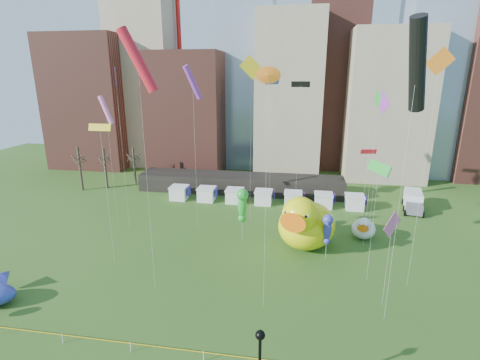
% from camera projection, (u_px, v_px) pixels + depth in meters
% --- Properties ---
extents(skyline, '(101.00, 23.00, 68.00)m').
position_uv_depth(skyline, '(282.00, 74.00, 79.37)').
color(skyline, brown).
rests_on(skyline, ground).
extents(pavilion, '(38.00, 6.00, 3.20)m').
position_uv_depth(pavilion, '(240.00, 183.00, 67.89)').
color(pavilion, black).
rests_on(pavilion, ground).
extents(vendor_tents, '(33.24, 2.80, 2.40)m').
position_uv_depth(vendor_tents, '(264.00, 198.00, 61.56)').
color(vendor_tents, white).
rests_on(vendor_tents, ground).
extents(bare_trees, '(8.44, 6.44, 8.50)m').
position_uv_depth(bare_trees, '(106.00, 167.00, 69.90)').
color(bare_trees, '#382B21').
rests_on(bare_trees, ground).
extents(caution_tape, '(50.00, 0.06, 0.90)m').
position_uv_depth(caution_tape, '(204.00, 354.00, 27.76)').
color(caution_tape, white).
rests_on(caution_tape, ground).
extents(big_duck, '(9.50, 10.64, 7.44)m').
position_uv_depth(big_duck, '(305.00, 223.00, 45.17)').
color(big_duck, '#EBEB0C').
rests_on(big_duck, ground).
extents(small_duck, '(3.84, 4.60, 3.30)m').
position_uv_depth(small_duck, '(364.00, 228.00, 48.37)').
color(small_duck, white).
rests_on(small_duck, ground).
extents(seahorse_green, '(2.06, 2.28, 7.18)m').
position_uv_depth(seahorse_green, '(242.00, 203.00, 46.98)').
color(seahorse_green, silver).
rests_on(seahorse_green, ground).
extents(seahorse_purple, '(1.52, 1.77, 5.78)m').
position_uv_depth(seahorse_purple, '(328.00, 227.00, 42.13)').
color(seahorse_purple, silver).
rests_on(seahorse_purple, ground).
extents(lamppost, '(0.63, 0.63, 6.09)m').
position_uv_depth(lamppost, '(260.00, 360.00, 23.15)').
color(lamppost, black).
rests_on(lamppost, footpath).
extents(box_truck, '(3.83, 7.25, 2.93)m').
position_uv_depth(box_truck, '(413.00, 201.00, 58.87)').
color(box_truck, white).
rests_on(box_truck, ground).
extents(kite_0, '(3.40, 1.72, 25.27)m').
position_uv_depth(kite_0, '(138.00, 61.00, 31.06)').
color(kite_0, silver).
rests_on(kite_0, ground).
extents(kite_1, '(1.86, 1.76, 9.67)m').
position_uv_depth(kite_1, '(392.00, 226.00, 32.34)').
color(kite_1, silver).
rests_on(kite_1, ground).
extents(kite_2, '(2.99, 4.17, 25.44)m').
position_uv_depth(kite_2, '(417.00, 66.00, 26.55)').
color(kite_2, silver).
rests_on(kite_2, ground).
extents(kite_3, '(1.73, 3.45, 13.08)m').
position_uv_depth(kite_3, '(379.00, 168.00, 35.31)').
color(kite_3, silver).
rests_on(kite_3, ground).
extents(kite_4, '(3.14, 0.92, 23.85)m').
position_uv_depth(kite_4, '(251.00, 71.00, 48.80)').
color(kite_4, silver).
rests_on(kite_4, ground).
extents(kite_5, '(2.12, 2.08, 20.70)m').
position_uv_depth(kite_5, '(272.00, 83.00, 53.52)').
color(kite_5, silver).
rests_on(kite_5, ground).
extents(kite_6, '(1.34, 0.30, 21.95)m').
position_uv_depth(kite_6, '(268.00, 78.00, 28.62)').
color(kite_6, silver).
rests_on(kite_6, ground).
extents(kite_7, '(2.47, 2.26, 22.55)m').
position_uv_depth(kite_7, '(193.00, 83.00, 46.81)').
color(kite_7, silver).
rests_on(kite_7, ground).
extents(kite_8, '(2.20, 0.70, 11.47)m').
position_uv_depth(kite_8, '(368.00, 152.00, 49.63)').
color(kite_8, silver).
rests_on(kite_8, ground).
extents(kite_9, '(2.46, 1.35, 18.60)m').
position_uv_depth(kite_9, '(106.00, 110.00, 49.83)').
color(kite_9, silver).
rests_on(kite_9, ground).
extents(kite_10, '(2.76, 0.61, 20.37)m').
position_uv_depth(kite_10, '(301.00, 85.00, 52.88)').
color(kite_10, silver).
rests_on(kite_10, ground).
extents(kite_11, '(0.30, 1.92, 19.68)m').
position_uv_depth(kite_11, '(379.00, 99.00, 40.94)').
color(kite_11, silver).
rests_on(kite_11, ground).
extents(kite_12, '(2.50, 0.38, 16.30)m').
position_uv_depth(kite_12, '(100.00, 129.00, 38.34)').
color(kite_12, silver).
rests_on(kite_12, ground).
extents(kite_13, '(1.79, 3.37, 22.30)m').
position_uv_depth(kite_13, '(116.00, 84.00, 46.99)').
color(kite_13, silver).
rests_on(kite_13, ground).
extents(kite_14, '(2.48, 0.10, 23.68)m').
position_uv_depth(kite_14, '(439.00, 69.00, 31.86)').
color(kite_14, silver).
rests_on(kite_14, ground).
extents(kite_15, '(1.34, 3.00, 19.28)m').
position_uv_depth(kite_15, '(382.00, 104.00, 49.97)').
color(kite_15, silver).
rests_on(kite_15, ground).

